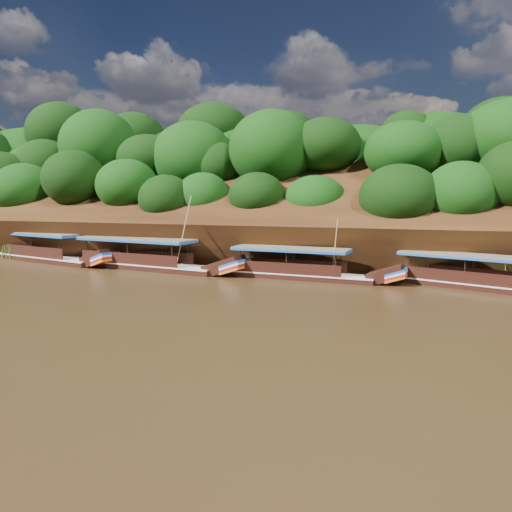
{
  "coord_description": "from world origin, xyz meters",
  "views": [
    {
      "loc": [
        8.63,
        -27.66,
        6.07
      ],
      "look_at": [
        -3.27,
        7.0,
        1.58
      ],
      "focal_mm": 35.0,
      "sensor_mm": 36.0,
      "label": 1
    }
  ],
  "objects_px": {
    "boat_0": "(491,283)",
    "boat_3": "(53,255)",
    "boat_1": "(308,272)",
    "boat_2": "(152,263)"
  },
  "relations": [
    {
      "from": "boat_1",
      "to": "boat_2",
      "type": "relative_size",
      "value": 0.8
    },
    {
      "from": "boat_1",
      "to": "boat_3",
      "type": "distance_m",
      "value": 24.19
    },
    {
      "from": "boat_1",
      "to": "boat_2",
      "type": "distance_m",
      "value": 13.11
    },
    {
      "from": "boat_0",
      "to": "boat_3",
      "type": "bearing_deg",
      "value": -163.11
    },
    {
      "from": "boat_1",
      "to": "boat_0",
      "type": "bearing_deg",
      "value": 1.77
    },
    {
      "from": "boat_0",
      "to": "boat_1",
      "type": "relative_size",
      "value": 1.02
    },
    {
      "from": "boat_2",
      "to": "boat_1",
      "type": "bearing_deg",
      "value": 6.42
    },
    {
      "from": "boat_0",
      "to": "boat_1",
      "type": "bearing_deg",
      "value": -161.81
    },
    {
      "from": "boat_1",
      "to": "boat_2",
      "type": "height_order",
      "value": "boat_2"
    },
    {
      "from": "boat_2",
      "to": "boat_3",
      "type": "xyz_separation_m",
      "value": [
        -11.03,
        1.19,
        0.02
      ]
    }
  ]
}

